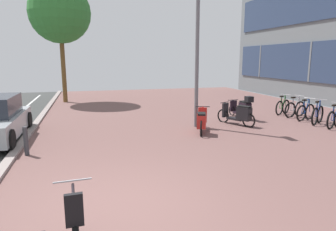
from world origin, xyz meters
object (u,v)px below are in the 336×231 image
Objects in this scene: bicycle_rack_04 at (318,115)px; scooter_mid at (202,121)px; bicycle_rack_06 at (295,109)px; lamp_post at (197,45)px; bicycle_rack_05 at (306,112)px; street_tree at (60,13)px; bicycle_rack_07 at (283,107)px; scooter_near at (239,115)px; scooter_far at (243,108)px; bicycle_rack_03 at (335,119)px; bollard_far at (26,141)px.

bicycle_rack_04 is 0.74× the size of scooter_mid.
bicycle_rack_06 is 0.25× the size of lamp_post.
street_tree reaches higher than bicycle_rack_05.
bicycle_rack_07 is 3.60m from scooter_near.
scooter_far is 11.66m from street_tree.
lamp_post is (-1.70, 0.22, 2.63)m from scooter_near.
scooter_near is 0.95× the size of scooter_far.
bicycle_rack_03 is at bearing -44.03° from street_tree.
street_tree is at bearing 140.45° from bicycle_rack_05.
street_tree reaches higher than bicycle_rack_03.
street_tree is (-10.19, 7.63, 4.79)m from bicycle_rack_06.
street_tree is (-10.08, 9.11, 4.78)m from bicycle_rack_04.
street_tree is at bearing 128.92° from scooter_near.
bicycle_rack_03 is at bearing -44.36° from scooter_far.
bicycle_rack_07 is 11.06m from bollard_far.
bicycle_rack_04 is 0.17× the size of street_tree.
bollard_far is at bearing -161.91° from bicycle_rack_07.
lamp_post is at bearing -58.03° from street_tree.
scooter_far reaches higher than scooter_near.
lamp_post is (-5.00, 1.53, 2.72)m from bicycle_rack_03.
street_tree is (-6.89, 8.54, 4.71)m from scooter_near.
lamp_post is (0.14, 0.94, 2.65)m from scooter_mid.
bicycle_rack_04 is 1.48m from bicycle_rack_06.
scooter_mid is at bearing 173.47° from bicycle_rack_03.
lamp_post reaches higher than bollard_far.
bicycle_rack_03 is at bearing -17.04° from lamp_post.
lamp_post reaches higher than bicycle_rack_07.
bicycle_rack_04 is 2.92m from scooter_far.
bicycle_rack_03 is at bearing -90.13° from bicycle_rack_06.
bicycle_rack_07 is at bearing 91.77° from bicycle_rack_03.
bicycle_rack_06 reaches higher than scooter_near.
bicycle_rack_06 is 0.79× the size of scooter_far.
scooter_far is (-2.44, 0.96, 0.13)m from bicycle_rack_05.
scooter_mid is at bearing -61.39° from street_tree.
scooter_far is (-2.40, -0.52, 0.13)m from bicycle_rack_07.
street_tree reaches higher than lamp_post.
lamp_post reaches higher than bicycle_rack_05.
street_tree is 8.80× the size of bollard_far.
scooter_near is at bearing -152.81° from bicycle_rack_07.
bicycle_rack_03 is 0.77× the size of scooter_near.
bicycle_rack_04 is at bearing -35.48° from scooter_far.
street_tree is (-10.10, 6.89, 4.80)m from bicycle_rack_07.
bollard_far is (-10.61, -2.70, 0.05)m from bicycle_rack_06.
bicycle_rack_03 reaches higher than bicycle_rack_07.
scooter_near is (-3.30, -0.91, 0.08)m from bicycle_rack_06.
bicycle_rack_06 is 3.42m from scooter_near.
bicycle_rack_03 is 0.73× the size of scooter_far.
scooter_far is at bearing 135.64° from bicycle_rack_03.
scooter_far reaches higher than scooter_mid.
scooter_far reaches higher than bollard_far.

